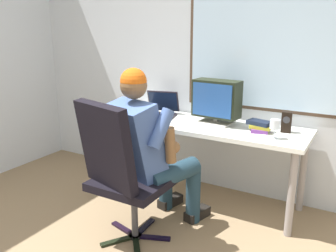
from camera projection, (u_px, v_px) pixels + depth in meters
wall_rear at (240, 41)px, 3.22m from camera, size 4.82×0.08×2.88m
desk at (202, 133)px, 3.22m from camera, size 1.85×0.60×0.73m
office_chair at (120, 167)px, 2.51m from camera, size 0.58×0.64×1.10m
person_seated at (149, 148)px, 2.70m from camera, size 0.64×0.89×1.30m
crt_monitor at (216, 100)px, 3.14m from camera, size 0.42×0.25×0.39m
laptop at (161, 109)px, 3.49m from camera, size 0.38×0.40×0.23m
wine_glass at (275, 125)px, 2.74m from camera, size 0.08×0.08×0.15m
desk_speaker at (286, 122)px, 2.91m from camera, size 0.09×0.08×0.17m
book_stack at (260, 126)px, 2.93m from camera, size 0.21×0.17×0.09m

